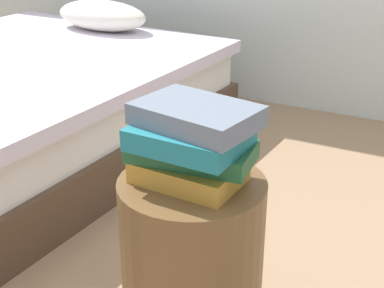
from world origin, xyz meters
name	(u,v)px	position (x,y,z in m)	size (l,w,h in m)	color
side_table	(192,267)	(0.00, 0.00, 0.25)	(0.37, 0.37, 0.50)	brown
book_ochre	(189,171)	(-0.01, 0.00, 0.53)	(0.25, 0.17, 0.05)	#B7842D
book_forest	(192,151)	(-0.01, 0.01, 0.58)	(0.29, 0.15, 0.05)	#1E512D
book_teal	(189,136)	(0.00, -0.01, 0.63)	(0.25, 0.21, 0.05)	#1E727F
book_slate	(197,115)	(0.01, 0.00, 0.68)	(0.27, 0.19, 0.05)	slate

